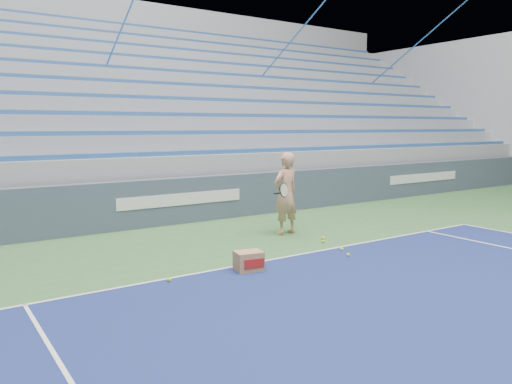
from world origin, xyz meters
TOP-DOWN VIEW (x-y plane):
  - sponsor_barrier at (0.00, 15.88)m, footprint 30.00×0.32m
  - bleachers at (0.00, 21.60)m, footprint 31.00×9.15m
  - tennis_player at (1.36, 13.46)m, footprint 0.95×0.87m
  - ball_box at (-0.83, 11.57)m, footprint 0.49×0.41m
  - tennis_ball_0 at (-0.57, 11.85)m, footprint 0.07×0.07m
  - tennis_ball_1 at (-2.13, 11.75)m, footprint 0.07×0.07m
  - tennis_ball_2 at (1.69, 12.59)m, footprint 0.07×0.07m
  - tennis_ball_3 at (1.49, 12.37)m, footprint 0.07×0.07m
  - tennis_ball_4 at (1.34, 11.68)m, footprint 0.07×0.07m
  - tennis_ball_5 at (1.14, 11.31)m, footprint 0.07×0.07m

SIDE VIEW (x-z plane):
  - tennis_ball_0 at x=-0.57m, z-range 0.00..0.07m
  - tennis_ball_1 at x=-2.13m, z-range 0.00..0.07m
  - tennis_ball_2 at x=1.69m, z-range 0.00..0.07m
  - tennis_ball_3 at x=1.49m, z-range 0.00..0.07m
  - tennis_ball_4 at x=1.34m, z-range 0.00..0.07m
  - tennis_ball_5 at x=1.14m, z-range 0.00..0.07m
  - ball_box at x=-0.83m, z-range 0.00..0.32m
  - sponsor_barrier at x=0.00m, z-range 0.00..1.10m
  - tennis_player at x=1.36m, z-range 0.00..1.77m
  - bleachers at x=0.00m, z-range -1.29..6.01m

